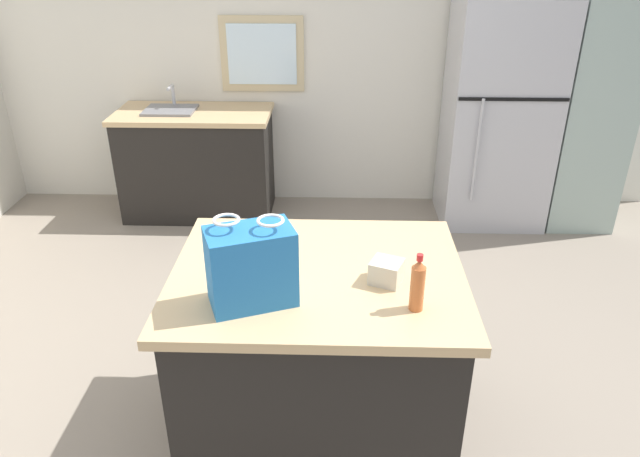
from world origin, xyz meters
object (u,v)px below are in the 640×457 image
at_px(shopping_bag, 251,266).
at_px(tall_cabinet, 592,94).
at_px(kitchen_island, 318,356).
at_px(refrigerator, 499,115).
at_px(small_box, 386,272).
at_px(bottle, 418,285).

bearing_deg(shopping_bag, tall_cabinet, 49.78).
relative_size(kitchen_island, refrigerator, 0.70).
relative_size(shopping_bag, small_box, 3.03).
distance_m(refrigerator, tall_cabinet, 0.71).
bearing_deg(shopping_bag, kitchen_island, 43.81).
height_order(shopping_bag, small_box, shopping_bag).
bearing_deg(tall_cabinet, small_box, -124.66).
distance_m(kitchen_island, shopping_bag, 0.69).
relative_size(kitchen_island, tall_cabinet, 0.59).
relative_size(kitchen_island, shopping_bag, 3.37).
height_order(kitchen_island, shopping_bag, shopping_bag).
height_order(kitchen_island, refrigerator, refrigerator).
xyz_separation_m(kitchen_island, bottle, (0.38, -0.26, 0.55)).
bearing_deg(bottle, shopping_bag, 177.14).
height_order(refrigerator, bottle, refrigerator).
distance_m(refrigerator, small_box, 2.73).
bearing_deg(kitchen_island, refrigerator, 61.32).
xyz_separation_m(kitchen_island, shopping_bag, (-0.24, -0.23, 0.60)).
relative_size(refrigerator, tall_cabinet, 0.84).
bearing_deg(small_box, bottle, -62.34).
distance_m(tall_cabinet, bottle, 3.17).
relative_size(kitchen_island, bottle, 5.21).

